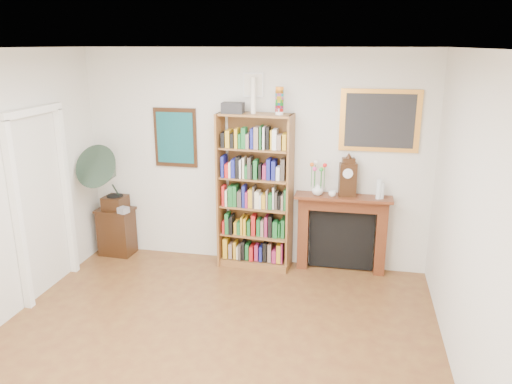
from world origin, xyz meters
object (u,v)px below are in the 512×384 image
Objects in this scene: bottle_left at (379,189)px; cd_stack at (123,210)px; fireplace at (342,227)px; gramophone at (107,174)px; bookshelf at (255,184)px; flower_vase at (318,189)px; bottle_right at (382,191)px; teacup at (332,194)px; side_cabinet at (117,231)px; mantel_clock at (348,178)px.

cd_stack is at bearing -177.13° from bottle_left.
gramophone is (-3.08, -0.25, 0.60)m from fireplace.
bookshelf is 0.79m from flower_vase.
bookshelf reaches higher than bottle_right.
fireplace is at bearing 35.36° from teacup.
bookshelf is at bearing -175.46° from fireplace.
cd_stack reaches higher than side_cabinet.
bottle_left reaches higher than bottle_right.
mantel_clock is 0.40m from bottle_left.
bottle_right reaches higher than side_cabinet.
flower_vase is at bearing 179.74° from bottle_right.
teacup is at bearing 2.89° from side_cabinet.
side_cabinet is 3.10m from fireplace.
teacup is at bearing 2.98° from cd_stack.
teacup is (0.98, -0.00, -0.07)m from bookshelf.
bookshelf is 15.10× the size of flower_vase.
side_cabinet is at bearing -179.12° from flower_vase.
flower_vase is 0.78m from bottle_right.
bottle_right is at bearing 14.04° from bottle_left.
fireplace is at bearing 9.70° from gramophone.
fireplace is at bearing 10.06° from bookshelf.
cd_stack is at bearing -177.01° from bottle_right.
side_cabinet is 3.63m from bottle_right.
fireplace is 1.28× the size of gramophone.
bookshelf reaches higher than cd_stack.
flower_vase is 0.77× the size of bottle_right.
flower_vase reaches higher than fireplace.
cd_stack is at bearing -177.02° from teacup.
bottle_left is (3.31, 0.17, 0.44)m from cd_stack.
cd_stack is at bearing -175.58° from fireplace.
mantel_clock is (1.16, 0.05, 0.12)m from bookshelf.
bottle_left reaches higher than flower_vase.
bookshelf is 3.52× the size of side_cabinet.
fireplace is 3.15m from gramophone.
bottle_right is at bearing -8.55° from fireplace.
bookshelf reaches higher than gramophone.
mantel_clock is 2.42× the size of bottle_right.
cd_stack is (0.19, 0.01, -0.49)m from gramophone.
gramophone is at bearing 172.09° from mantel_clock.
flower_vase reaches higher than cd_stack.
flower_vase is (-0.36, -0.02, -0.16)m from mantel_clock.
teacup is (0.19, -0.04, -0.04)m from flower_vase.
gramophone reaches higher than teacup.
bottle_left reaches higher than cd_stack.
bottle_right is (0.42, -0.02, -0.13)m from mantel_clock.
cd_stack is at bearing 6.83° from gramophone.
bookshelf is at bearing 3.02° from side_cabinet.
bottle_left is at bearing -10.33° from fireplace.
cd_stack is 3.34m from bottle_left.
teacup is 0.46× the size of bottle_right.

